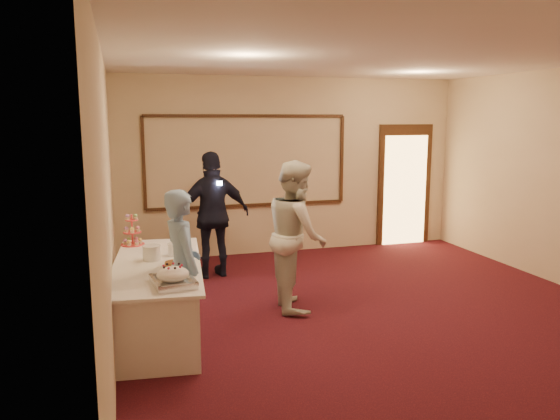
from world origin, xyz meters
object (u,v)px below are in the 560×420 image
object	(u,v)px
pavlova_tray	(173,277)
plate_stack_b	(175,249)
buffet_table	(158,297)
woman	(296,235)
plate_stack_a	(152,253)
man	(182,267)
guest	(214,215)
tart	(176,264)
cupcake_stand	(132,233)

from	to	relation	value
pavlova_tray	plate_stack_b	world-z (taller)	pavlova_tray
buffet_table	plate_stack_b	world-z (taller)	plate_stack_b
woman	pavlova_tray	bearing A→B (deg)	133.17
buffet_table	plate_stack_a	bearing A→B (deg)	107.46
man	woman	distance (m)	1.61
buffet_table	woman	bearing A→B (deg)	10.45
buffet_table	man	bearing A→B (deg)	-57.56
buffet_table	guest	size ratio (longest dim) A/B	1.34
tart	buffet_table	bearing A→B (deg)	131.55
cupcake_stand	plate_stack_b	bearing A→B (deg)	-56.26
cupcake_stand	man	xyz separation A→B (m)	(0.46, -1.32, -0.11)
plate_stack_b	man	bearing A→B (deg)	-89.21
cupcake_stand	woman	distance (m)	2.02
cupcake_stand	woman	bearing A→B (deg)	-18.61
tart	plate_stack_a	bearing A→B (deg)	123.09
guest	buffet_table	bearing A→B (deg)	55.75
woman	guest	xyz separation A→B (m)	(-0.75, 1.60, 0.01)
buffet_table	pavlova_tray	size ratio (longest dim) A/B	4.60
buffet_table	plate_stack_a	xyz separation A→B (m)	(-0.04, 0.14, 0.47)
plate_stack_a	plate_stack_b	bearing A→B (deg)	28.02
buffet_table	pavlova_tray	xyz separation A→B (m)	(0.09, -0.84, 0.46)
man	plate_stack_b	bearing A→B (deg)	-11.35
woman	buffet_table	bearing A→B (deg)	107.77
buffet_table	tart	xyz separation A→B (m)	(0.18, -0.20, 0.41)
plate_stack_a	woman	xyz separation A→B (m)	(1.74, 0.17, 0.06)
pavlova_tray	woman	world-z (taller)	woman
guest	cupcake_stand	bearing A→B (deg)	31.15
buffet_table	woman	distance (m)	1.80
plate_stack_b	woman	bearing A→B (deg)	1.09
pavlova_tray	tart	bearing A→B (deg)	82.10
buffet_table	pavlova_tray	distance (m)	0.97
plate_stack_a	plate_stack_b	world-z (taller)	plate_stack_a
pavlova_tray	man	size ratio (longest dim) A/B	0.33
buffet_table	guest	distance (m)	2.20
cupcake_stand	guest	distance (m)	1.51
buffet_table	man	xyz separation A→B (m)	(0.23, -0.37, 0.42)
tart	cupcake_stand	bearing A→B (deg)	109.28
plate_stack_b	man	world-z (taller)	man
man	tart	bearing A→B (deg)	5.77
pavlova_tray	guest	xyz separation A→B (m)	(0.86, 2.75, 0.07)
tart	woman	distance (m)	1.60
cupcake_stand	plate_stack_b	world-z (taller)	cupcake_stand
buffet_table	guest	bearing A→B (deg)	63.61
tart	man	world-z (taller)	man
tart	man	xyz separation A→B (m)	(0.05, -0.16, 0.01)
cupcake_stand	tart	bearing A→B (deg)	-70.72
cupcake_stand	tart	xyz separation A→B (m)	(0.41, -1.16, -0.12)
cupcake_stand	guest	size ratio (longest dim) A/B	0.23
pavlova_tray	cupcake_stand	xyz separation A→B (m)	(-0.32, 1.80, 0.07)
buffet_table	cupcake_stand	world-z (taller)	cupcake_stand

